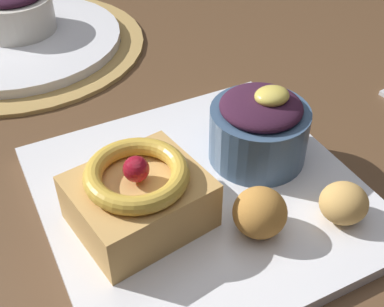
{
  "coord_description": "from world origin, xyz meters",
  "views": [
    {
      "loc": [
        -0.08,
        -0.39,
        1.05
      ],
      "look_at": [
        0.07,
        -0.09,
        0.77
      ],
      "focal_mm": 46.93,
      "sensor_mm": 36.0,
      "label": 1
    }
  ],
  "objects_px": {
    "berry_ramekin": "(259,128)",
    "back_ramekin": "(14,9)",
    "fritter_middle": "(260,212)",
    "fritter_front": "(344,203)",
    "cake_slice": "(139,196)",
    "back_plate": "(19,40)",
    "front_plate": "(202,196)"
  },
  "relations": [
    {
      "from": "berry_ramekin",
      "to": "back_ramekin",
      "type": "height_order",
      "value": "berry_ramekin"
    },
    {
      "from": "berry_ramekin",
      "to": "fritter_middle",
      "type": "distance_m",
      "value": 0.09
    },
    {
      "from": "berry_ramekin",
      "to": "fritter_front",
      "type": "bearing_deg",
      "value": -78.63
    },
    {
      "from": "cake_slice",
      "to": "back_plate",
      "type": "distance_m",
      "value": 0.37
    },
    {
      "from": "fritter_front",
      "to": "back_plate",
      "type": "xyz_separation_m",
      "value": [
        -0.17,
        0.44,
        -0.02
      ]
    },
    {
      "from": "berry_ramekin",
      "to": "back_ramekin",
      "type": "xyz_separation_m",
      "value": [
        -0.14,
        0.36,
        0.0
      ]
    },
    {
      "from": "berry_ramekin",
      "to": "cake_slice",
      "type": "bearing_deg",
      "value": -168.08
    },
    {
      "from": "front_plate",
      "to": "fritter_middle",
      "type": "relative_size",
      "value": 6.2
    },
    {
      "from": "cake_slice",
      "to": "berry_ramekin",
      "type": "distance_m",
      "value": 0.13
    },
    {
      "from": "cake_slice",
      "to": "berry_ramekin",
      "type": "bearing_deg",
      "value": 11.92
    },
    {
      "from": "front_plate",
      "to": "back_plate",
      "type": "xyz_separation_m",
      "value": [
        -0.08,
        0.36,
        0.01
      ]
    },
    {
      "from": "cake_slice",
      "to": "berry_ramekin",
      "type": "xyz_separation_m",
      "value": [
        0.13,
        0.03,
        0.0
      ]
    },
    {
      "from": "cake_slice",
      "to": "fritter_front",
      "type": "height_order",
      "value": "cake_slice"
    },
    {
      "from": "cake_slice",
      "to": "fritter_front",
      "type": "distance_m",
      "value": 0.16
    },
    {
      "from": "cake_slice",
      "to": "back_plate",
      "type": "relative_size",
      "value": 0.43
    },
    {
      "from": "front_plate",
      "to": "back_ramekin",
      "type": "relative_size",
      "value": 2.7
    },
    {
      "from": "berry_ramekin",
      "to": "front_plate",
      "type": "bearing_deg",
      "value": -163.92
    },
    {
      "from": "cake_slice",
      "to": "back_ramekin",
      "type": "bearing_deg",
      "value": 92.39
    },
    {
      "from": "fritter_front",
      "to": "fritter_middle",
      "type": "bearing_deg",
      "value": 164.6
    },
    {
      "from": "berry_ramekin",
      "to": "back_plate",
      "type": "height_order",
      "value": "berry_ramekin"
    },
    {
      "from": "back_ramekin",
      "to": "back_plate",
      "type": "bearing_deg",
      "value": -109.53
    },
    {
      "from": "berry_ramekin",
      "to": "fritter_middle",
      "type": "bearing_deg",
      "value": -121.66
    },
    {
      "from": "berry_ramekin",
      "to": "back_ramekin",
      "type": "distance_m",
      "value": 0.38
    },
    {
      "from": "cake_slice",
      "to": "back_plate",
      "type": "height_order",
      "value": "cake_slice"
    },
    {
      "from": "fritter_middle",
      "to": "back_plate",
      "type": "height_order",
      "value": "fritter_middle"
    },
    {
      "from": "cake_slice",
      "to": "back_plate",
      "type": "bearing_deg",
      "value": 93.37
    },
    {
      "from": "berry_ramekin",
      "to": "back_plate",
      "type": "xyz_separation_m",
      "value": [
        -0.15,
        0.34,
        -0.03
      ]
    },
    {
      "from": "front_plate",
      "to": "fritter_front",
      "type": "xyz_separation_m",
      "value": [
        0.09,
        -0.08,
        0.02
      ]
    },
    {
      "from": "cake_slice",
      "to": "front_plate",
      "type": "bearing_deg",
      "value": 7.13
    },
    {
      "from": "fritter_front",
      "to": "fritter_middle",
      "type": "height_order",
      "value": "fritter_middle"
    },
    {
      "from": "front_plate",
      "to": "fritter_middle",
      "type": "xyz_separation_m",
      "value": [
        0.02,
        -0.06,
        0.03
      ]
    },
    {
      "from": "fritter_front",
      "to": "back_plate",
      "type": "distance_m",
      "value": 0.47
    }
  ]
}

